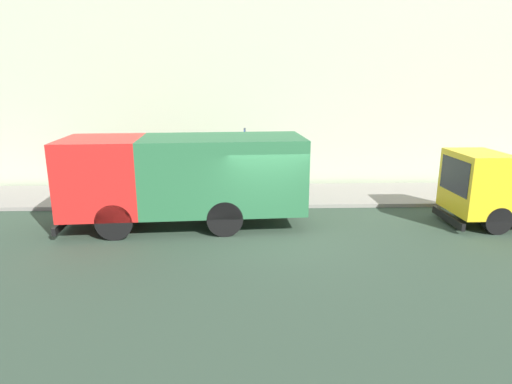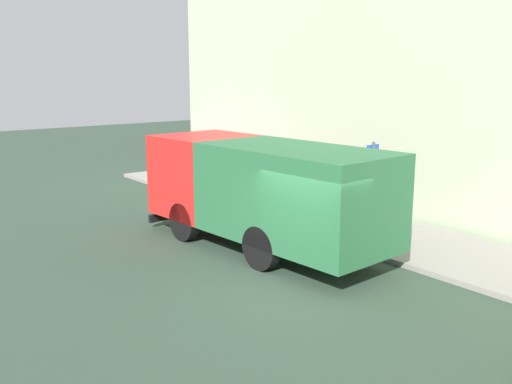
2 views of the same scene
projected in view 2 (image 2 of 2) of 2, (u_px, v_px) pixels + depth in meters
ground at (293, 288)px, 12.59m from camera, size 80.00×80.00×0.00m
sidewalk at (422, 246)px, 15.40m from camera, size 3.38×30.00×0.14m
building_facade at (481, 65)px, 15.72m from camera, size 0.50×30.00×9.74m
large_utility_truck at (263, 188)px, 15.07m from camera, size 3.06×7.73×2.87m
pedestrian_walking at (315, 178)px, 19.83m from camera, size 0.43×0.43×1.74m
traffic_cone_orange at (240, 194)px, 19.95m from camera, size 0.48×0.48×0.69m
street_sign_post at (372, 186)px, 14.83m from camera, size 0.44×0.08×2.80m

